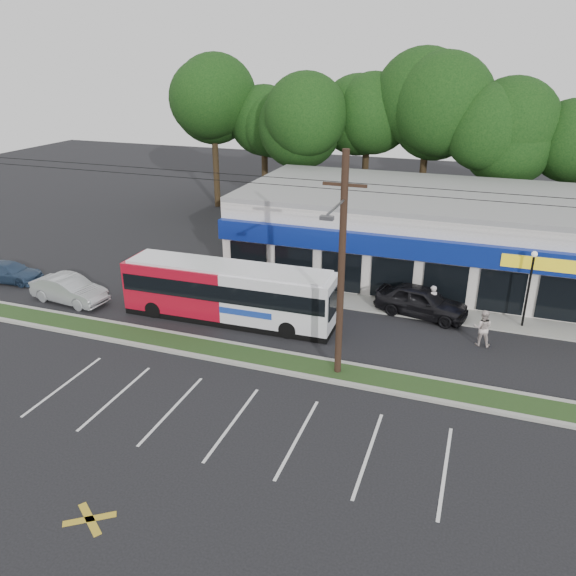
% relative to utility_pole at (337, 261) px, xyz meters
% --- Properties ---
extents(ground, '(120.00, 120.00, 0.00)m').
position_rel_utility_pole_xyz_m(ground, '(-2.83, -0.93, -5.41)').
color(ground, black).
rests_on(ground, ground).
extents(grass_strip, '(40.00, 1.60, 0.12)m').
position_rel_utility_pole_xyz_m(grass_strip, '(-2.83, 0.07, -5.35)').
color(grass_strip, '#1C3315').
rests_on(grass_strip, ground).
extents(curb_south, '(40.00, 0.25, 0.14)m').
position_rel_utility_pole_xyz_m(curb_south, '(-2.83, -0.78, -5.34)').
color(curb_south, '#9E9E93').
rests_on(curb_south, ground).
extents(curb_north, '(40.00, 0.25, 0.14)m').
position_rel_utility_pole_xyz_m(curb_north, '(-2.83, 0.92, -5.34)').
color(curb_north, '#9E9E93').
rests_on(curb_north, ground).
extents(sidewalk, '(32.00, 2.20, 0.10)m').
position_rel_utility_pole_xyz_m(sidewalk, '(2.17, 8.07, -5.36)').
color(sidewalk, '#9E9E93').
rests_on(sidewalk, ground).
extents(strip_mall, '(25.00, 12.55, 5.30)m').
position_rel_utility_pole_xyz_m(strip_mall, '(2.67, 14.99, -2.76)').
color(strip_mall, '#B8B2AB').
rests_on(strip_mall, ground).
extents(utility_pole, '(50.00, 2.77, 10.00)m').
position_rel_utility_pole_xyz_m(utility_pole, '(0.00, 0.00, 0.00)').
color(utility_pole, black).
rests_on(utility_pole, ground).
extents(lamp_post, '(0.30, 0.30, 4.25)m').
position_rel_utility_pole_xyz_m(lamp_post, '(8.17, 7.87, -2.74)').
color(lamp_post, black).
rests_on(lamp_post, ground).
extents(tree_line, '(46.76, 6.76, 11.83)m').
position_rel_utility_pole_xyz_m(tree_line, '(1.17, 25.07, 3.00)').
color(tree_line, black).
rests_on(tree_line, ground).
extents(metrobus, '(11.67, 2.69, 3.13)m').
position_rel_utility_pole_xyz_m(metrobus, '(-6.84, 3.57, -3.76)').
color(metrobus, '#AE0D21').
rests_on(metrobus, ground).
extents(car_dark, '(5.35, 2.99, 1.72)m').
position_rel_utility_pole_xyz_m(car_dark, '(2.90, 7.57, -4.55)').
color(car_dark, black).
rests_on(car_dark, ground).
extents(car_silver, '(4.89, 2.16, 1.56)m').
position_rel_utility_pole_xyz_m(car_silver, '(-16.59, 2.57, -4.63)').
color(car_silver, '#9DA1A4').
rests_on(car_silver, ground).
extents(car_blue, '(4.47, 2.13, 1.26)m').
position_rel_utility_pole_xyz_m(car_blue, '(-22.36, 3.95, -4.79)').
color(car_blue, navy).
rests_on(car_blue, ground).
extents(pedestrian_a, '(0.81, 0.73, 1.85)m').
position_rel_utility_pole_xyz_m(pedestrian_a, '(3.45, 7.57, -4.49)').
color(pedestrian_a, beige).
rests_on(pedestrian_a, ground).
extents(pedestrian_b, '(0.92, 0.72, 1.89)m').
position_rel_utility_pole_xyz_m(pedestrian_b, '(6.17, 5.07, -4.47)').
color(pedestrian_b, beige).
rests_on(pedestrian_b, ground).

